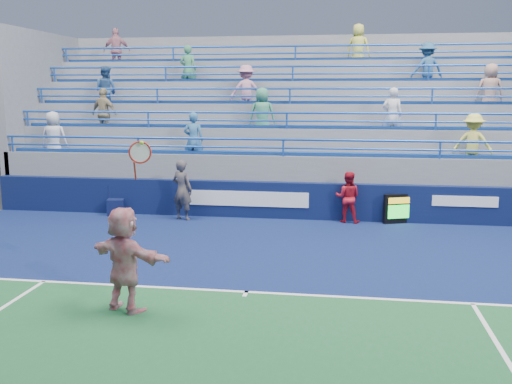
% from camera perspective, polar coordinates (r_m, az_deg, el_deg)
% --- Properties ---
extents(ground, '(120.00, 120.00, 0.00)m').
position_cam_1_polar(ground, '(10.94, -0.97, -10.07)').
color(ground, '#333538').
extents(sponsor_wall, '(18.00, 0.32, 1.10)m').
position_cam_1_polar(sponsor_wall, '(17.02, 2.65, -0.84)').
color(sponsor_wall, '#0B153D').
rests_on(sponsor_wall, ground).
extents(bleacher_stand, '(18.00, 5.61, 6.13)m').
position_cam_1_polar(bleacher_stand, '(20.60, 3.73, 3.84)').
color(bleacher_stand, slate).
rests_on(bleacher_stand, ground).
extents(serve_speed_board, '(1.21, 0.58, 0.86)m').
position_cam_1_polar(serve_speed_board, '(16.95, 14.59, -1.61)').
color(serve_speed_board, black).
rests_on(serve_speed_board, ground).
extents(judge_chair, '(0.61, 0.62, 0.89)m').
position_cam_1_polar(judge_chair, '(18.06, -13.80, -1.34)').
color(judge_chair, '#0B1238').
rests_on(judge_chair, ground).
extents(tennis_player, '(1.79, 1.18, 2.97)m').
position_cam_1_polar(tennis_player, '(10.07, -13.03, -6.56)').
color(tennis_player, white).
rests_on(tennis_player, ground).
extents(line_judge, '(0.76, 0.62, 1.80)m').
position_cam_1_polar(line_judge, '(16.90, -7.39, 0.21)').
color(line_judge, '#121B33').
rests_on(line_judge, ground).
extents(ball_girl, '(0.79, 0.65, 1.49)m').
position_cam_1_polar(ball_girl, '(16.65, 9.16, -0.52)').
color(ball_girl, '#B31424').
rests_on(ball_girl, ground).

